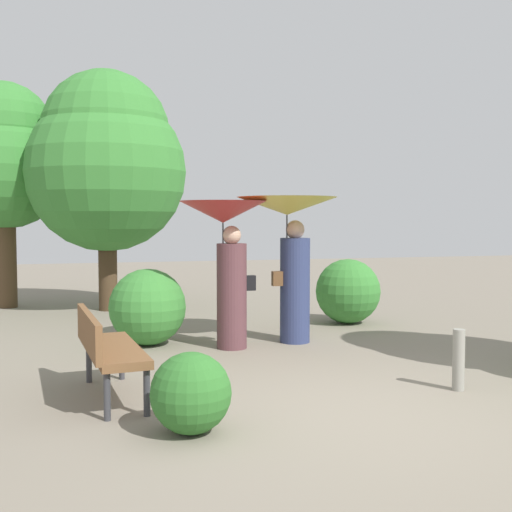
# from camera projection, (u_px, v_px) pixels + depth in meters

# --- Properties ---
(ground_plane) EXTENTS (40.00, 40.00, 0.00)m
(ground_plane) POSITION_uv_depth(u_px,v_px,m) (363.00, 415.00, 5.49)
(ground_plane) COLOR gray
(person_left) EXTENTS (1.14, 1.14, 1.95)m
(person_left) POSITION_uv_depth(u_px,v_px,m) (226.00, 243.00, 8.22)
(person_left) COLOR #563338
(person_left) RESTS_ON ground
(person_right) EXTENTS (1.39, 1.39, 2.01)m
(person_right) POSITION_uv_depth(u_px,v_px,m) (290.00, 236.00, 8.62)
(person_right) COLOR navy
(person_right) RESTS_ON ground
(park_bench) EXTENTS (0.64, 1.54, 0.83)m
(park_bench) POSITION_uv_depth(u_px,v_px,m) (106.00, 346.00, 5.96)
(park_bench) COLOR #38383D
(park_bench) RESTS_ON ground
(tree_near_left) EXTENTS (2.95, 2.95, 4.45)m
(tree_near_left) POSITION_uv_depth(u_px,v_px,m) (106.00, 160.00, 11.60)
(tree_near_left) COLOR #42301E
(tree_near_left) RESTS_ON ground
(tree_mid_left) EXTENTS (2.31, 2.31, 4.32)m
(tree_mid_left) POSITION_uv_depth(u_px,v_px,m) (5.00, 157.00, 11.96)
(tree_mid_left) COLOR #4C3823
(tree_mid_left) RESTS_ON ground
(bush_path_left) EXTENTS (1.04, 1.04, 1.04)m
(bush_path_left) POSITION_uv_depth(u_px,v_px,m) (148.00, 307.00, 8.49)
(bush_path_left) COLOR #387F33
(bush_path_left) RESTS_ON ground
(bush_behind_bench) EXTENTS (0.66, 0.66, 0.66)m
(bush_behind_bench) POSITION_uv_depth(u_px,v_px,m) (191.00, 393.00, 5.00)
(bush_behind_bench) COLOR #2D6B28
(bush_behind_bench) RESTS_ON ground
(bush_far_side) EXTENTS (1.06, 1.06, 1.06)m
(bush_far_side) POSITION_uv_depth(u_px,v_px,m) (348.00, 291.00, 10.26)
(bush_far_side) COLOR #387F33
(bush_far_side) RESTS_ON ground
(path_marker_post) EXTENTS (0.12, 0.12, 0.62)m
(path_marker_post) POSITION_uv_depth(u_px,v_px,m) (459.00, 360.00, 6.26)
(path_marker_post) COLOR gray
(path_marker_post) RESTS_ON ground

